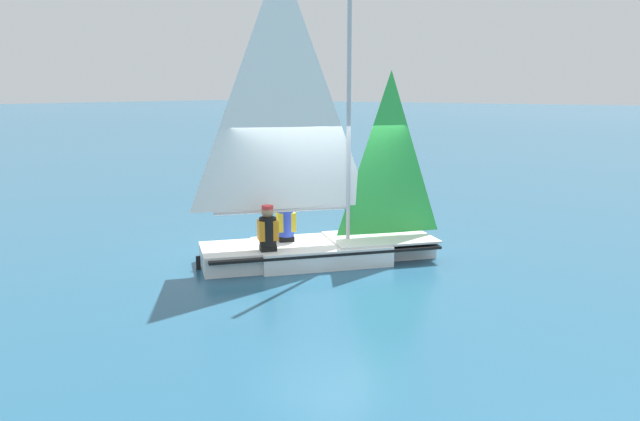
{
  "coord_description": "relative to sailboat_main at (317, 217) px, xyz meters",
  "views": [
    {
      "loc": [
        9.15,
        6.55,
        3.15
      ],
      "look_at": [
        0.0,
        0.0,
        0.96
      ],
      "focal_mm": 35.0,
      "sensor_mm": 36.0,
      "label": 1
    }
  ],
  "objects": [
    {
      "name": "sailor_helm",
      "position": [
        0.24,
        -0.54,
        -0.22
      ],
      "size": [
        0.43,
        0.42,
        1.16
      ],
      "rotation": [
        0.0,
        0.0,
        2.45
      ],
      "color": "black",
      "rests_on": "ground_plane"
    },
    {
      "name": "sailboat_main",
      "position": [
        0.0,
        0.0,
        0.0
      ],
      "size": [
        4.21,
        3.83,
        5.53
      ],
      "rotation": [
        0.0,
        0.0,
        2.45
      ],
      "color": "white",
      "rests_on": "ground_plane"
    },
    {
      "name": "ground_plane",
      "position": [
        -0.05,
        0.04,
        -0.84
      ],
      "size": [
        260.0,
        260.0,
        0.0
      ],
      "primitive_type": "plane",
      "color": "#235675"
    },
    {
      "name": "sailor_crew",
      "position": [
        0.98,
        -0.35,
        -0.21
      ],
      "size": [
        0.43,
        0.42,
        1.16
      ],
      "rotation": [
        0.0,
        0.0,
        2.45
      ],
      "color": "black",
      "rests_on": "ground_plane"
    }
  ]
}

